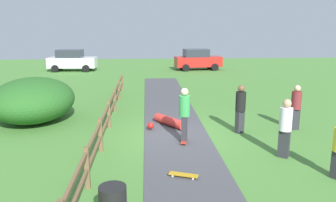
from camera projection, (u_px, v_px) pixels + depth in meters
The scene contains 12 objects.
ground_plane at pixel (177, 137), 12.39m from camera, with size 60.00×60.00×0.00m, color #4C8438.
asphalt_path at pixel (177, 137), 12.38m from camera, with size 2.40×28.00×0.02m, color #47474C.
wooden_fence at pixel (105, 121), 12.07m from camera, with size 0.12×18.12×1.10m.
bush_large at pixel (33, 100), 14.21m from camera, with size 3.40×4.08×1.88m, color #286023.
skater_riding at pixel (184, 112), 11.55m from camera, with size 0.44×0.82×1.92m.
skater_fallen at pixel (168, 122), 13.63m from camera, with size 1.54×1.57×0.36m.
skateboard_loose at pixel (183, 175), 9.03m from camera, with size 0.82×0.47×0.08m.
bystander_white at pixel (285, 125), 10.26m from camera, with size 0.53×0.53×1.85m.
bystander_black at pixel (240, 106), 12.65m from camera, with size 0.52×0.52×1.85m.
bystander_maroon at pixel (296, 105), 13.06m from camera, with size 0.44×0.44×1.78m.
parked_car_white at pixel (72, 60), 30.19m from camera, with size 4.25×2.11×1.92m.
parked_car_red at pixel (198, 59), 30.92m from camera, with size 4.36×2.35×1.92m.
Camera 1 is at (-1.10, -11.75, 4.01)m, focal length 35.89 mm.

